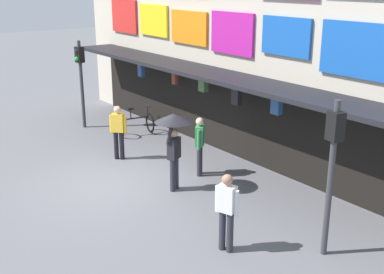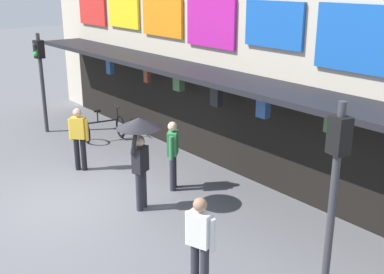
{
  "view_description": "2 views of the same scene",
  "coord_description": "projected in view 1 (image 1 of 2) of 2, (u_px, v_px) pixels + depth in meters",
  "views": [
    {
      "loc": [
        10.91,
        -5.83,
        5.33
      ],
      "look_at": [
        0.9,
        1.79,
        1.21
      ],
      "focal_mm": 45.73,
      "sensor_mm": 36.0,
      "label": 1
    },
    {
      "loc": [
        9.39,
        -4.15,
        4.84
      ],
      "look_at": [
        1.37,
        2.26,
        1.43
      ],
      "focal_mm": 45.04,
      "sensor_mm": 36.0,
      "label": 2
    }
  ],
  "objects": [
    {
      "name": "shopfront",
      "position": [
        247.0,
        25.0,
        14.66
      ],
      "size": [
        18.0,
        2.6,
        8.0
      ],
      "color": "beige",
      "rests_on": "ground"
    },
    {
      "name": "ground_plane",
      "position": [
        120.0,
        183.0,
        13.26
      ],
      "size": [
        80.0,
        80.0,
        0.0
      ],
      "primitive_type": "plane",
      "color": "slate"
    },
    {
      "name": "pedestrian_in_green",
      "position": [
        118.0,
        129.0,
        14.76
      ],
      "size": [
        0.41,
        0.41,
        1.68
      ],
      "color": "black",
      "rests_on": "ground"
    },
    {
      "name": "traffic_light_far",
      "position": [
        333.0,
        154.0,
        9.25
      ],
      "size": [
        0.33,
        0.35,
        3.2
      ],
      "color": "#38383D",
      "rests_on": "ground"
    },
    {
      "name": "pedestrian_in_yellow",
      "position": [
        200.0,
        143.0,
        13.56
      ],
      "size": [
        0.41,
        0.41,
        1.68
      ],
      "color": "#2D2D38",
      "rests_on": "ground"
    },
    {
      "name": "pedestrian_in_white",
      "position": [
        227.0,
        208.0,
        9.73
      ],
      "size": [
        0.51,
        0.33,
        1.68
      ],
      "color": "#2D2D38",
      "rests_on": "ground"
    },
    {
      "name": "traffic_light_near",
      "position": [
        80.0,
        70.0,
        17.57
      ],
      "size": [
        0.32,
        0.35,
        3.2
      ],
      "color": "#38383D",
      "rests_on": "ground"
    },
    {
      "name": "pedestrian_with_umbrella",
      "position": [
        174.0,
        130.0,
        12.37
      ],
      "size": [
        0.96,
        0.96,
        2.08
      ],
      "color": "#2D2D38",
      "rests_on": "ground"
    },
    {
      "name": "bicycle_parked",
      "position": [
        136.0,
        124.0,
        17.25
      ],
      "size": [
        0.92,
        1.27,
        1.05
      ],
      "color": "black",
      "rests_on": "ground"
    }
  ]
}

